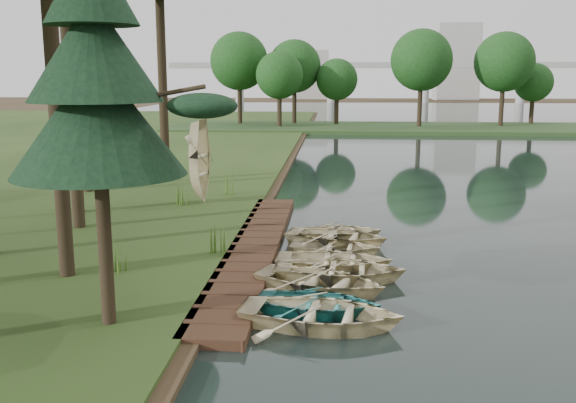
# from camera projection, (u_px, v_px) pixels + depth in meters

# --- Properties ---
(ground) EXTENTS (300.00, 300.00, 0.00)m
(ground) POSITION_uv_depth(u_px,v_px,m) (302.00, 254.00, 21.59)
(ground) COLOR #3D2F1D
(boardwalk) EXTENTS (1.60, 16.00, 0.30)m
(boardwalk) POSITION_uv_depth(u_px,v_px,m) (255.00, 249.00, 21.68)
(boardwalk) COLOR #3A2416
(boardwalk) RESTS_ON ground
(peninsula) EXTENTS (50.00, 14.00, 0.45)m
(peninsula) POSITION_uv_depth(u_px,v_px,m) (399.00, 128.00, 69.88)
(peninsula) COLOR #28441E
(peninsula) RESTS_ON ground
(far_trees) EXTENTS (45.60, 5.60, 8.80)m
(far_trees) POSITION_uv_depth(u_px,v_px,m) (370.00, 70.00, 68.92)
(far_trees) COLOR black
(far_trees) RESTS_ON peninsula
(bridge) EXTENTS (95.90, 4.00, 8.60)m
(bridge) POSITION_uv_depth(u_px,v_px,m) (389.00, 69.00, 136.73)
(bridge) COLOR #A5A5A0
(bridge) RESTS_ON ground
(building_a) EXTENTS (10.00, 8.00, 18.00)m
(building_a) POSITION_uv_depth(u_px,v_px,m) (457.00, 62.00, 154.64)
(building_a) COLOR #A5A5A0
(building_a) RESTS_ON ground
(building_b) EXTENTS (8.00, 8.00, 12.00)m
(building_b) POSITION_uv_depth(u_px,v_px,m) (312.00, 75.00, 162.65)
(building_b) COLOR #A5A5A0
(building_b) RESTS_ON ground
(rowboat_0) EXTENTS (4.25, 3.30, 0.81)m
(rowboat_0) POSITION_uv_depth(u_px,v_px,m) (321.00, 311.00, 15.11)
(rowboat_0) COLOR beige
(rowboat_0) RESTS_ON water
(rowboat_1) EXTENTS (3.42, 2.66, 0.65)m
(rowboat_1) POSITION_uv_depth(u_px,v_px,m) (318.00, 301.00, 16.02)
(rowboat_1) COLOR teal
(rowboat_1) RESTS_ON water
(rowboat_2) EXTENTS (4.44, 3.86, 0.77)m
(rowboat_2) POSITION_uv_depth(u_px,v_px,m) (321.00, 278.00, 17.61)
(rowboat_2) COLOR beige
(rowboat_2) RESTS_ON water
(rowboat_3) EXTENTS (3.94, 2.91, 0.79)m
(rowboat_3) POSITION_uv_depth(u_px,v_px,m) (340.00, 267.00, 18.55)
(rowboat_3) COLOR beige
(rowboat_3) RESTS_ON water
(rowboat_4) EXTENTS (3.64, 2.65, 0.74)m
(rowboat_4) POSITION_uv_depth(u_px,v_px,m) (334.00, 258.00, 19.58)
(rowboat_4) COLOR beige
(rowboat_4) RESTS_ON water
(rowboat_5) EXTENTS (3.25, 2.47, 0.63)m
(rowboat_5) POSITION_uv_depth(u_px,v_px,m) (335.00, 245.00, 21.29)
(rowboat_5) COLOR beige
(rowboat_5) RESTS_ON water
(rowboat_6) EXTENTS (4.09, 3.33, 0.74)m
(rowboat_6) POSITION_uv_depth(u_px,v_px,m) (337.00, 234.00, 22.49)
(rowboat_6) COLOR beige
(rowboat_6) RESTS_ON water
(rowboat_7) EXTENTS (3.34, 2.55, 0.65)m
(rowboat_7) POSITION_uv_depth(u_px,v_px,m) (340.00, 230.00, 23.36)
(rowboat_7) COLOR beige
(rowboat_7) RESTS_ON water
(stored_rowboat) EXTENTS (4.00, 3.06, 0.77)m
(stored_rowboat) POSITION_uv_depth(u_px,v_px,m) (203.00, 194.00, 28.58)
(stored_rowboat) COLOR beige
(stored_rowboat) RESTS_ON bank
(pine_tree) EXTENTS (3.80, 3.80, 8.55)m
(pine_tree) POSITION_uv_depth(u_px,v_px,m) (96.00, 81.00, 13.74)
(pine_tree) COLOR black
(pine_tree) RESTS_ON bank
(reeds_0) EXTENTS (0.60, 0.60, 0.87)m
(reeds_0) POSITION_uv_depth(u_px,v_px,m) (116.00, 258.00, 18.48)
(reeds_0) COLOR #3F661E
(reeds_0) RESTS_ON bank
(reeds_1) EXTENTS (0.60, 0.60, 0.87)m
(reeds_1) POSITION_uv_depth(u_px,v_px,m) (219.00, 240.00, 20.52)
(reeds_1) COLOR #3F661E
(reeds_1) RESTS_ON bank
(reeds_2) EXTENTS (0.60, 0.60, 1.01)m
(reeds_2) POSITION_uv_depth(u_px,v_px,m) (182.00, 194.00, 28.10)
(reeds_2) COLOR #3F661E
(reeds_2) RESTS_ON bank
(reeds_3) EXTENTS (0.60, 0.60, 1.12)m
(reeds_3) POSITION_uv_depth(u_px,v_px,m) (229.00, 183.00, 30.65)
(reeds_3) COLOR #3F661E
(reeds_3) RESTS_ON bank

